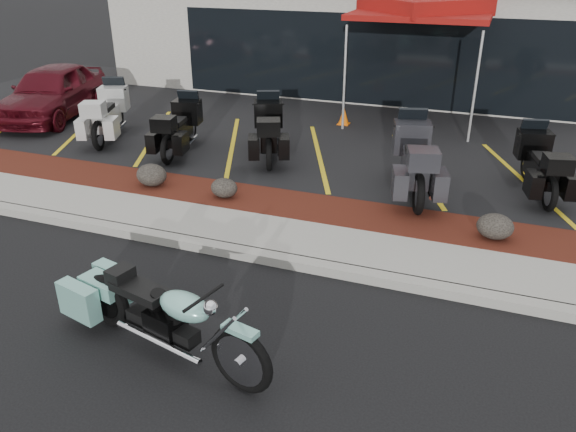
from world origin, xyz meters
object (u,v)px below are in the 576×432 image
at_px(popup_canopy, 423,9).
at_px(traffic_cone, 344,116).
at_px(parked_car, 52,92).
at_px(touring_white, 116,103).
at_px(hero_cruiser, 241,351).

bearing_deg(popup_canopy, traffic_cone, -142.26).
relative_size(parked_car, popup_canopy, 1.18).
height_order(touring_white, popup_canopy, popup_canopy).
distance_m(traffic_cone, popup_canopy, 3.37).
xyz_separation_m(touring_white, popup_canopy, (7.12, 3.69, 2.21)).
bearing_deg(popup_canopy, parked_car, -157.74).
xyz_separation_m(parked_car, popup_canopy, (9.51, 3.29, 2.18)).
bearing_deg(touring_white, hero_cruiser, -158.01).
xyz_separation_m(touring_white, parked_car, (-2.39, 0.40, 0.03)).
relative_size(touring_white, traffic_cone, 5.15).
relative_size(touring_white, parked_car, 0.56).
distance_m(parked_car, popup_canopy, 10.30).
bearing_deg(parked_car, hero_cruiser, -54.45).
bearing_deg(traffic_cone, popup_canopy, 34.59).
xyz_separation_m(hero_cruiser, touring_white, (-7.02, 7.61, 0.30)).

